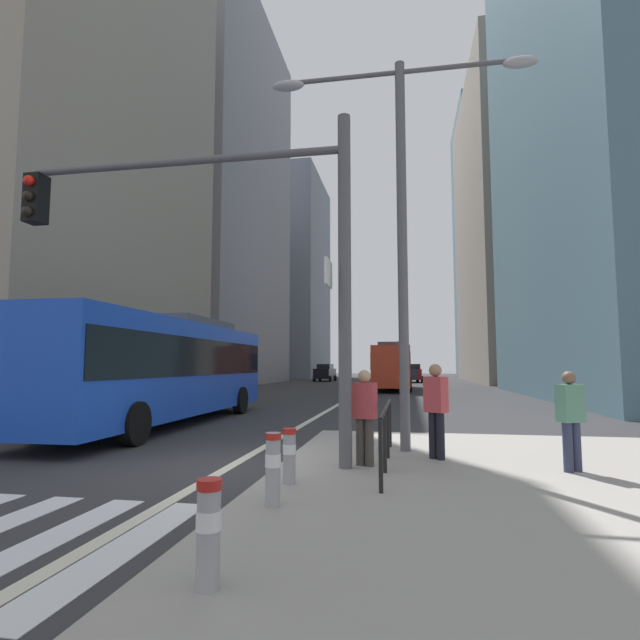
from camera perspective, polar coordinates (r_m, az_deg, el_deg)
ground_plane at (r=28.87m, az=3.77°, el=-8.88°), size 160.00×160.00×0.00m
median_island at (r=8.17m, az=27.71°, el=-17.03°), size 9.00×10.00×0.15m
crosswalk_stripes at (r=6.49m, az=-32.83°, el=-20.73°), size 6.75×3.20×0.01m
lane_centre_line at (r=38.81m, az=5.40°, el=-7.93°), size 0.20×80.00×0.01m
office_tower_left_near at (r=33.33m, az=-30.41°, el=26.12°), size 13.70×16.09×37.60m
office_tower_left_mid at (r=52.03m, az=-12.56°, el=13.93°), size 11.03×22.13×37.64m
office_tower_left_far at (r=74.02m, az=-5.15°, el=4.82°), size 13.92×16.71×29.51m
office_tower_right_mid at (r=61.44m, az=23.04°, el=9.63°), size 13.57×25.97×34.35m
office_tower_right_far at (r=86.20m, az=19.20°, el=8.45°), size 10.15×18.51×43.66m
city_bus_blue_oncoming at (r=15.92m, az=-17.55°, el=-4.98°), size 2.80×11.67×3.40m
sedan_white_oncoming at (r=17.78m, az=-28.06°, el=-7.34°), size 2.08×4.32×1.94m
city_bus_red_receding at (r=37.18m, az=8.36°, el=-5.19°), size 2.80×11.62×3.40m
car_oncoming_mid at (r=56.03m, az=0.59°, el=-6.12°), size 2.18×4.52×1.94m
car_receding_near at (r=53.43m, az=10.80°, el=-6.07°), size 2.17×4.43×1.94m
car_receding_far at (r=53.11m, az=10.26°, el=-6.08°), size 2.08×4.47×1.94m
traffic_signal_gantry at (r=8.98m, az=-10.76°, el=9.63°), size 6.29×0.65×6.00m
street_lamp_post at (r=10.48m, az=9.47°, el=14.07°), size 5.50×0.32×8.00m
bollard_front at (r=4.12m, az=-12.83°, el=-22.43°), size 0.20×0.20×0.81m
bollard_left at (r=6.16m, az=-5.49°, el=-16.43°), size 0.20×0.20×0.86m
bollard_right at (r=7.27m, az=-3.59°, el=-15.11°), size 0.20×0.20×0.77m
pedestrian_railing at (r=8.55m, az=7.71°, el=-11.70°), size 0.06×3.75×0.98m
pedestrian_waiting at (r=8.88m, az=27.13°, el=-9.91°), size 0.45×0.38×1.58m
pedestrian_walking at (r=9.21m, az=13.35°, el=-9.70°), size 0.45×0.43×1.69m
pedestrian_far at (r=8.44m, az=5.21°, el=-10.67°), size 0.43×0.33×1.59m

